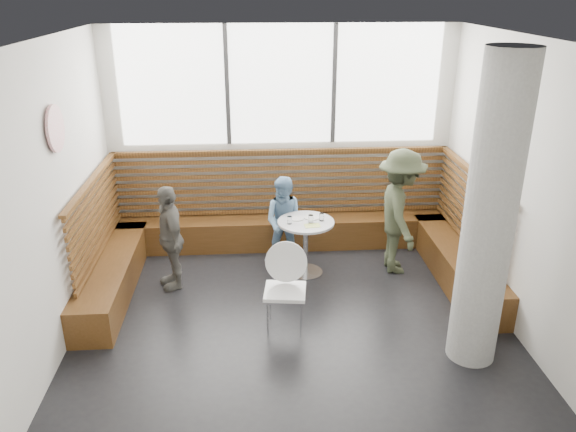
{
  "coord_description": "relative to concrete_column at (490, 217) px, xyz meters",
  "views": [
    {
      "loc": [
        -0.44,
        -5.46,
        3.69
      ],
      "look_at": [
        0.0,
        1.0,
        1.0
      ],
      "focal_mm": 35.0,
      "sensor_mm": 36.0,
      "label": 1
    }
  ],
  "objects": [
    {
      "name": "glass_left",
      "position": [
        -1.81,
        1.87,
        -0.77
      ],
      "size": [
        0.07,
        0.07,
        0.1
      ],
      "primitive_type": "cylinder",
      "color": "white",
      "rests_on": "cafe_table"
    },
    {
      "name": "cafe_table",
      "position": [
        -1.59,
        1.95,
        -1.04
      ],
      "size": [
        0.75,
        0.75,
        0.78
      ],
      "color": "silver",
      "rests_on": "ground"
    },
    {
      "name": "concrete_column",
      "position": [
        0.0,
        0.0,
        0.0
      ],
      "size": [
        0.5,
        0.5,
        3.2
      ],
      "primitive_type": "cylinder",
      "color": "gray",
      "rests_on": "ground"
    },
    {
      "name": "booth",
      "position": [
        -1.85,
        2.37,
        -1.19
      ],
      "size": [
        5.0,
        2.5,
        1.44
      ],
      "color": "#492C12",
      "rests_on": "ground"
    },
    {
      "name": "plate_near",
      "position": [
        -1.71,
        2.03,
        -0.82
      ],
      "size": [
        0.18,
        0.18,
        0.01
      ],
      "primitive_type": "cylinder",
      "color": "white",
      "rests_on": "cafe_table"
    },
    {
      "name": "glass_right",
      "position": [
        -1.38,
        1.96,
        -0.77
      ],
      "size": [
        0.07,
        0.07,
        0.1
      ],
      "primitive_type": "cylinder",
      "color": "white",
      "rests_on": "cafe_table"
    },
    {
      "name": "wall_art",
      "position": [
        -4.31,
        1.0,
        0.7
      ],
      "size": [
        0.03,
        0.5,
        0.5
      ],
      "primitive_type": "cylinder",
      "rotation": [
        0.0,
        1.57,
        0.0
      ],
      "color": "white",
      "rests_on": "room"
    },
    {
      "name": "cafe_chair",
      "position": [
        -1.95,
        0.69,
        -1.01
      ],
      "size": [
        0.48,
        0.47,
        1.0
      ],
      "rotation": [
        0.0,
        0.0,
        -0.12
      ],
      "color": "white",
      "rests_on": "ground"
    },
    {
      "name": "room",
      "position": [
        -1.85,
        0.6,
        0.0
      ],
      "size": [
        5.0,
        5.0,
        3.2
      ],
      "color": "silver",
      "rests_on": "ground"
    },
    {
      "name": "child_back",
      "position": [
        -1.83,
        2.26,
        -0.96
      ],
      "size": [
        0.7,
        0.6,
        1.28
      ],
      "primitive_type": "imported",
      "rotation": [
        0.0,
        0.0,
        -0.2
      ],
      "color": "#6A93B8",
      "rests_on": "ground"
    },
    {
      "name": "adult_man",
      "position": [
        -0.32,
        1.98,
        -0.74
      ],
      "size": [
        0.67,
        1.13,
        1.72
      ],
      "primitive_type": "imported",
      "rotation": [
        0.0,
        0.0,
        1.54
      ],
      "color": "#383F2A",
      "rests_on": "ground"
    },
    {
      "name": "glass_mid",
      "position": [
        -1.53,
        1.88,
        -0.77
      ],
      "size": [
        0.07,
        0.07,
        0.11
      ],
      "primitive_type": "cylinder",
      "color": "white",
      "rests_on": "cafe_table"
    },
    {
      "name": "plate_far",
      "position": [
        -1.5,
        2.05,
        -0.82
      ],
      "size": [
        0.2,
        0.2,
        0.01
      ],
      "primitive_type": "cylinder",
      "color": "white",
      "rests_on": "cafe_table"
    },
    {
      "name": "menu_card",
      "position": [
        -1.52,
        1.79,
        -0.82
      ],
      "size": [
        0.22,
        0.16,
        0.0
      ],
      "primitive_type": "cube",
      "rotation": [
        0.0,
        0.0,
        0.11
      ],
      "color": "#A5C64C",
      "rests_on": "cafe_table"
    },
    {
      "name": "child_left",
      "position": [
        -3.35,
        1.73,
        -0.91
      ],
      "size": [
        0.59,
        0.88,
        1.39
      ],
      "primitive_type": "imported",
      "rotation": [
        0.0,
        0.0,
        -1.22
      ],
      "color": "#5F5D56",
      "rests_on": "ground"
    }
  ]
}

